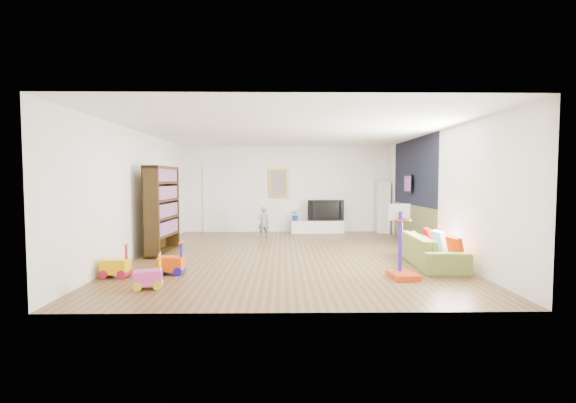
{
  "coord_description": "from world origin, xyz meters",
  "views": [
    {
      "loc": [
        -0.13,
        -8.44,
        1.65
      ],
      "look_at": [
        0.0,
        0.4,
        1.15
      ],
      "focal_mm": 24.0,
      "sensor_mm": 36.0,
      "label": 1
    }
  ],
  "objects_px": {
    "media_console": "(317,227)",
    "bookshelf": "(162,210)",
    "sofa": "(431,250)",
    "basketball_hoop": "(404,241)"
  },
  "relations": [
    {
      "from": "sofa",
      "to": "basketball_hoop",
      "type": "relative_size",
      "value": 1.59
    },
    {
      "from": "media_console",
      "to": "basketball_hoop",
      "type": "xyz_separation_m",
      "value": [
        0.95,
        -5.55,
        0.43
      ]
    },
    {
      "from": "sofa",
      "to": "basketball_hoop",
      "type": "bearing_deg",
      "value": 143.14
    },
    {
      "from": "media_console",
      "to": "sofa",
      "type": "relative_size",
      "value": 0.83
    },
    {
      "from": "media_console",
      "to": "bookshelf",
      "type": "height_order",
      "value": "bookshelf"
    },
    {
      "from": "media_console",
      "to": "bookshelf",
      "type": "distance_m",
      "value": 5.07
    },
    {
      "from": "media_console",
      "to": "sofa",
      "type": "bearing_deg",
      "value": -71.43
    },
    {
      "from": "bookshelf",
      "to": "basketball_hoop",
      "type": "distance_m",
      "value": 5.24
    },
    {
      "from": "media_console",
      "to": "sofa",
      "type": "distance_m",
      "value": 4.89
    },
    {
      "from": "basketball_hoop",
      "to": "media_console",
      "type": "bearing_deg",
      "value": 93.26
    }
  ]
}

